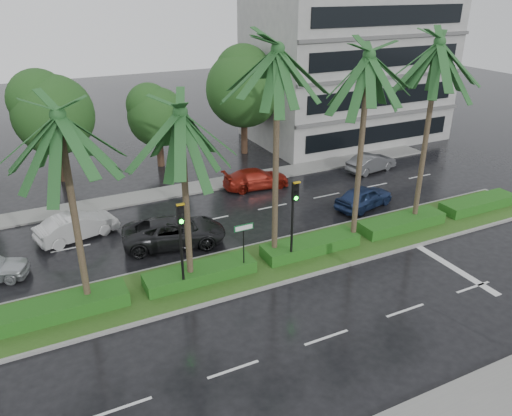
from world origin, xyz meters
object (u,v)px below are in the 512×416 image
car_white (77,226)px  car_grey (371,163)px  car_darkgrey (174,232)px  car_blue (364,197)px  street_sign (244,237)px  car_red (256,179)px  signal_median_left (181,235)px

car_white → car_grey: car_white is taller
car_darkgrey → car_grey: (16.43, 4.44, -0.09)m
car_blue → car_grey: car_blue is taller
street_sign → car_darkgrey: bearing=113.0°
car_red → car_white: bearing=105.8°
car_white → car_darkgrey: (4.50, -3.02, 0.03)m
signal_median_left → car_darkgrey: signal_median_left is taller
car_red → car_blue: car_blue is taller
signal_median_left → car_red: size_ratio=0.97×
street_sign → car_blue: 10.85m
street_sign → car_darkgrey: street_sign is taller
street_sign → car_darkgrey: (-1.93, 4.54, -1.38)m
car_blue → car_grey: 6.73m
signal_median_left → car_red: 13.33m
street_sign → car_white: 10.03m
car_grey → car_red: bearing=75.0°
car_grey → car_white: bearing=84.2°
signal_median_left → car_white: 8.77m
car_darkgrey → car_red: (7.43, 5.28, -0.09)m
car_darkgrey → car_grey: size_ratio=1.34×
car_red → car_blue: size_ratio=1.10×
car_red → car_grey: (9.00, -0.84, 0.01)m
signal_median_left → car_blue: (13.00, 4.15, -2.30)m
signal_median_left → car_white: signal_median_left is taller
car_blue → signal_median_left: bearing=93.8°
street_sign → car_grey: size_ratio=0.65×
car_white → car_darkgrey: size_ratio=0.80×
street_sign → car_blue: bearing=21.7°
car_red → car_grey: car_grey is taller
signal_median_left → car_grey: 19.89m
signal_median_left → car_blue: 13.84m
car_red → car_grey: bearing=-90.3°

